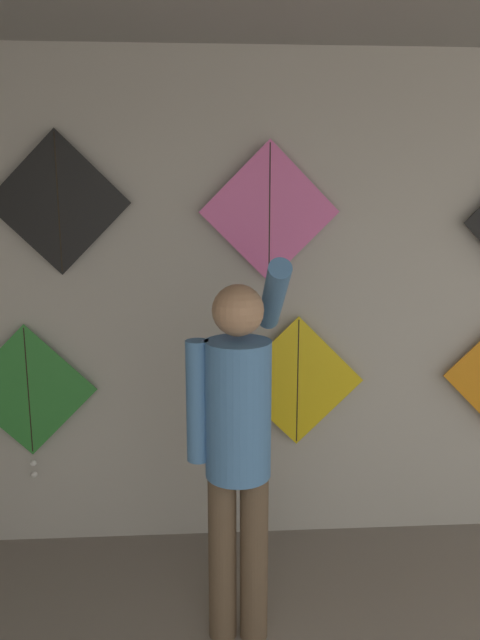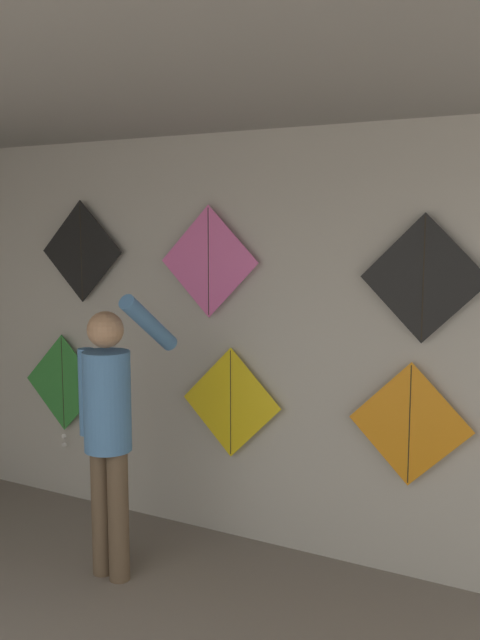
{
  "view_description": "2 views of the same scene",
  "coord_description": "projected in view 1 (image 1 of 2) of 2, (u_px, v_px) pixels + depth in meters",
  "views": [
    {
      "loc": [
        -0.53,
        0.43,
        2.07
      ],
      "look_at": [
        -0.34,
        3.59,
        1.4
      ],
      "focal_mm": 35.0,
      "sensor_mm": 36.0,
      "label": 1
    },
    {
      "loc": [
        2.36,
        -0.31,
        2.18
      ],
      "look_at": [
        0.21,
        3.59,
        1.59
      ],
      "focal_mm": 40.0,
      "sensor_mm": 36.0,
      "label": 2
    }
  ],
  "objects": [
    {
      "name": "back_panel",
      "position": [
        295.0,
        306.0,
        3.58
      ],
      "size": [
        5.58,
        0.06,
        2.8
      ],
      "primitive_type": "cube",
      "color": "#BCB7AD",
      "rests_on": "ground"
    },
    {
      "name": "shopkeeper",
      "position": [
        238.0,
        434.0,
        2.75
      ],
      "size": [
        0.45,
        0.6,
        1.79
      ],
      "rotation": [
        0.0,
        0.0,
        -0.11
      ],
      "color": "brown",
      "rests_on": "ground"
    },
    {
      "name": "kite_0",
      "position": [
        29.0,
        394.0,
        3.49
      ],
      "size": [
        0.76,
        0.04,
        0.9
      ],
      "color": "#338C38"
    },
    {
      "name": "kite_1",
      "position": [
        298.0,
        381.0,
        3.58
      ],
      "size": [
        0.76,
        0.01,
        0.76
      ],
      "color": "yellow"
    },
    {
      "name": "kite_3",
      "position": [
        58.0,
        203.0,
        3.29
      ],
      "size": [
        0.76,
        0.01,
        0.76
      ],
      "color": "black"
    },
    {
      "name": "kite_4",
      "position": [
        270.0,
        212.0,
        3.37
      ],
      "size": [
        0.76,
        0.01,
        0.76
      ],
      "color": "pink"
    }
  ]
}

